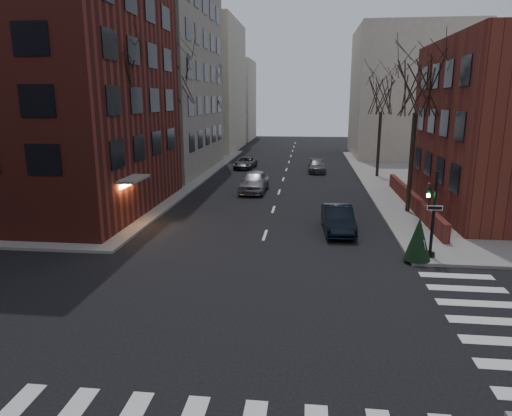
% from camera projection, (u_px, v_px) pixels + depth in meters
% --- Properties ---
extents(ground, '(160.00, 160.00, 0.00)m').
position_uv_depth(ground, '(226.00, 353.00, 13.46)').
color(ground, black).
rests_on(ground, ground).
extents(building_left_brick, '(15.00, 15.00, 18.00)m').
position_uv_depth(building_left_brick, '(30.00, 71.00, 29.01)').
color(building_left_brick, maroon).
rests_on(building_left_brick, ground).
extents(building_left_tan, '(18.00, 18.00, 28.00)m').
position_uv_depth(building_left_tan, '(115.00, 29.00, 44.92)').
color(building_left_tan, gray).
rests_on(building_left_tan, ground).
extents(low_wall_right, '(0.35, 16.00, 1.00)m').
position_uv_depth(low_wall_right, '(412.00, 200.00, 30.63)').
color(low_wall_right, maroon).
rests_on(low_wall_right, sidewalk_far_right).
extents(building_distant_la, '(14.00, 16.00, 18.00)m').
position_uv_depth(building_distant_la, '(191.00, 87.00, 66.15)').
color(building_distant_la, beige).
rests_on(building_distant_la, ground).
extents(building_distant_ra, '(14.00, 14.00, 16.00)m').
position_uv_depth(building_distant_ra, '(410.00, 93.00, 58.24)').
color(building_distant_ra, beige).
rests_on(building_distant_ra, ground).
extents(building_distant_lb, '(10.00, 12.00, 14.00)m').
position_uv_depth(building_distant_lb, '(225.00, 100.00, 82.82)').
color(building_distant_lb, beige).
rests_on(building_distant_lb, ground).
extents(traffic_signal, '(0.76, 0.44, 4.00)m').
position_uv_depth(traffic_signal, '(432.00, 220.00, 20.82)').
color(traffic_signal, black).
rests_on(traffic_signal, sidewalk_far_right).
extents(tree_left_a, '(4.18, 4.18, 10.26)m').
position_uv_depth(tree_left_a, '(115.00, 78.00, 25.98)').
color(tree_left_a, '#2D231C').
rests_on(tree_left_a, sidewalk_far_left).
extents(tree_left_b, '(4.40, 4.40, 10.80)m').
position_uv_depth(tree_left_b, '(175.00, 79.00, 37.47)').
color(tree_left_b, '#2D231C').
rests_on(tree_left_b, sidewalk_far_left).
extents(tree_left_c, '(3.96, 3.96, 9.72)m').
position_uv_depth(tree_left_c, '(211.00, 92.00, 51.20)').
color(tree_left_c, '#2D231C').
rests_on(tree_left_c, sidewalk_far_left).
extents(tree_right_a, '(3.96, 3.96, 9.72)m').
position_uv_depth(tree_right_a, '(417.00, 87.00, 28.00)').
color(tree_right_a, '#2D231C').
rests_on(tree_right_a, sidewalk_far_right).
extents(tree_right_b, '(3.74, 3.74, 9.18)m').
position_uv_depth(tree_right_b, '(382.00, 96.00, 41.63)').
color(tree_right_b, '#2D231C').
rests_on(tree_right_b, sidewalk_far_right).
extents(streetlamp_near, '(0.36, 0.36, 6.28)m').
position_uv_depth(streetlamp_near, '(170.00, 140.00, 34.63)').
color(streetlamp_near, black).
rests_on(streetlamp_near, sidewalk_far_left).
extents(streetlamp_far, '(0.36, 0.36, 6.28)m').
position_uv_depth(streetlamp_far, '(220.00, 125.00, 53.95)').
color(streetlamp_far, black).
rests_on(streetlamp_far, sidewalk_far_left).
extents(parked_sedan, '(1.81, 4.58, 1.48)m').
position_uv_depth(parked_sedan, '(338.00, 219.00, 25.48)').
color(parked_sedan, black).
rests_on(parked_sedan, ground).
extents(car_lane_silver, '(2.19, 5.06, 1.70)m').
position_uv_depth(car_lane_silver, '(254.00, 181.00, 36.51)').
color(car_lane_silver, '#96959A').
rests_on(car_lane_silver, ground).
extents(car_lane_gray, '(1.81, 4.35, 1.26)m').
position_uv_depth(car_lane_gray, '(317.00, 166.00, 46.46)').
color(car_lane_gray, '#46474B').
rests_on(car_lane_gray, ground).
extents(car_lane_far, '(2.32, 4.46, 1.20)m').
position_uv_depth(car_lane_far, '(245.00, 163.00, 48.98)').
color(car_lane_far, '#444449').
rests_on(car_lane_far, ground).
extents(sandwich_board, '(0.60, 0.73, 1.03)m').
position_uv_depth(sandwich_board, '(417.00, 249.00, 20.70)').
color(sandwich_board, white).
rests_on(sandwich_board, sidewalk_far_right).
extents(evergreen_shrub, '(1.46, 1.46, 1.97)m').
position_uv_depth(evergreen_shrub, '(418.00, 239.00, 20.59)').
color(evergreen_shrub, '#163219').
rests_on(evergreen_shrub, sidewalk_far_right).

